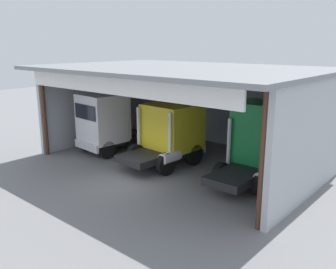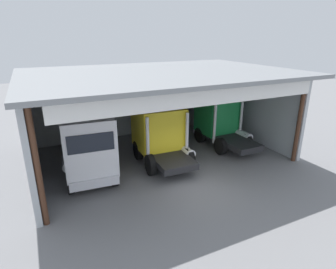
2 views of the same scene
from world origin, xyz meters
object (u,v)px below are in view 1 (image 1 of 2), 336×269
at_px(truck_white_yard_outside, 105,122).
at_px(truck_yellow_center_bay, 170,132).
at_px(oil_drum, 249,146).
at_px(tool_cart, 247,150).
at_px(truck_green_left_bay, 259,141).

xyz_separation_m(truck_white_yard_outside, truck_yellow_center_bay, (4.27, 0.92, -0.10)).
distance_m(oil_drum, tool_cart, 1.01).
height_order(truck_green_left_bay, tool_cart, truck_green_left_bay).
relative_size(truck_yellow_center_bay, tool_cart, 4.77).
xyz_separation_m(truck_yellow_center_bay, oil_drum, (2.37, 4.50, -1.29)).
distance_m(truck_white_yard_outside, truck_green_left_bay, 9.26).
bearing_deg(tool_cart, truck_white_yard_outside, -147.53).
bearing_deg(oil_drum, tool_cart, -65.35).
bearing_deg(truck_green_left_bay, truck_white_yard_outside, -169.13).
relative_size(truck_white_yard_outside, truck_green_left_bay, 0.88).
xyz_separation_m(truck_white_yard_outside, tool_cart, (7.06, 4.50, -1.36)).
relative_size(truck_green_left_bay, oil_drum, 5.28).
bearing_deg(oil_drum, truck_yellow_center_bay, -117.78).
relative_size(oil_drum, tool_cart, 0.94).
relative_size(truck_yellow_center_bay, truck_green_left_bay, 0.96).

